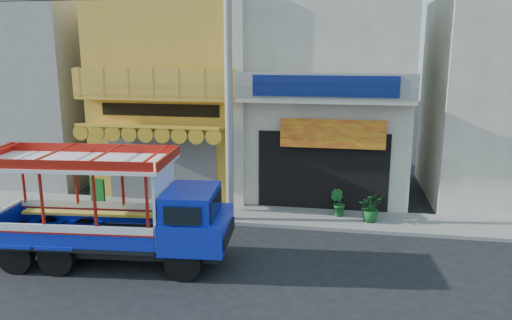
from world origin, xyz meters
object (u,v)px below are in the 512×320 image
(potted_plant_a, at_px, (370,207))
(potted_plant_b, at_px, (338,203))
(green_sign, at_px, (98,194))
(utility_pole, at_px, (233,72))
(songthaew_truck, at_px, (125,211))
(potted_plant_c, at_px, (370,208))

(potted_plant_a, bearing_deg, potted_plant_b, 119.03)
(green_sign, xyz_separation_m, potted_plant_a, (9.76, 0.13, 0.02))
(utility_pole, xyz_separation_m, green_sign, (-5.26, 0.58, -4.49))
(songthaew_truck, distance_m, potted_plant_b, 7.36)
(songthaew_truck, relative_size, potted_plant_b, 7.48)
(utility_pole, height_order, green_sign, utility_pole)
(green_sign, distance_m, potted_plant_a, 9.76)
(utility_pole, bearing_deg, potted_plant_c, 7.06)
(green_sign, xyz_separation_m, potted_plant_c, (9.76, -0.02, 0.05))
(songthaew_truck, distance_m, green_sign, 5.37)
(green_sign, relative_size, potted_plant_b, 1.11)
(songthaew_truck, relative_size, green_sign, 6.74)
(green_sign, relative_size, potted_plant_c, 1.06)
(potted_plant_a, relative_size, potted_plant_b, 0.98)
(songthaew_truck, relative_size, potted_plant_c, 7.15)
(potted_plant_b, xyz_separation_m, potted_plant_c, (1.07, -0.41, 0.02))
(utility_pole, xyz_separation_m, potted_plant_b, (3.43, 0.97, -4.46))
(utility_pole, distance_m, potted_plant_a, 6.38)
(songthaew_truck, relative_size, potted_plant_a, 7.60)
(potted_plant_b, bearing_deg, green_sign, 27.67)
(utility_pole, distance_m, potted_plant_c, 6.34)
(utility_pole, relative_size, potted_plant_a, 31.16)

